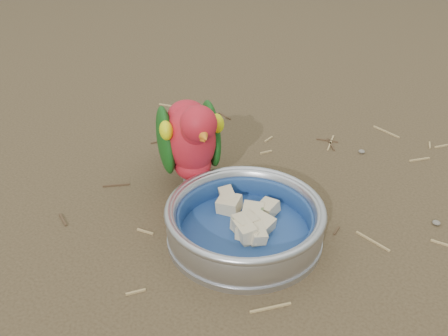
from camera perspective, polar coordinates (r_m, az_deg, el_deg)
The scene contains 6 objects.
ground at distance 0.83m, azimuth 3.75°, elevation -5.77°, with size 60.00×60.00×0.00m, color #4B3B26.
food_bowl at distance 0.79m, azimuth 2.36°, elevation -7.61°, with size 0.24×0.24×0.02m, color #B2B2BA.
bowl_wall at distance 0.77m, azimuth 2.41°, elevation -5.86°, with size 0.24×0.24×0.04m, color #B2B2BA, non-canonical shape.
fruit_wedges at distance 0.77m, azimuth 2.40°, elevation -6.28°, with size 0.15×0.15×0.03m, color beige, non-canonical shape.
lory_parrot at distance 0.85m, azimuth -3.79°, elevation 2.43°, with size 0.11×0.23×0.18m, color red, non-canonical shape.
ground_debris at distance 0.85m, azimuth 2.70°, elevation -4.69°, with size 0.90×0.80×0.01m, color tan, non-canonical shape.
Camera 1 is at (0.36, -0.56, 0.50)m, focal length 40.00 mm.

